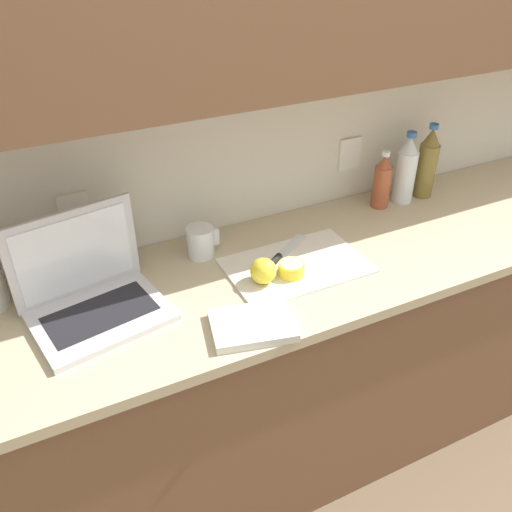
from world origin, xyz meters
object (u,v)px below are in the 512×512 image
knife (276,260)px  measuring_cup (201,242)px  lemon_half_cut (291,269)px  bottle_oil_tall (406,170)px  lemon_whole_beside (263,271)px  bottle_green_soda (427,164)px  cutting_board (296,266)px  laptop (90,291)px  bottle_water_clear (382,182)px

knife → measuring_cup: (-0.19, 0.15, 0.03)m
lemon_half_cut → bottle_oil_tall: bottle_oil_tall is taller
lemon_whole_beside → bottle_green_soda: 0.85m
lemon_whole_beside → measuring_cup: measuring_cup is taller
knife → lemon_whole_beside: bearing=-171.6°
cutting_board → bottle_oil_tall: bottle_oil_tall is taller
cutting_board → measuring_cup: measuring_cup is taller
lemon_half_cut → measuring_cup: (-0.20, 0.23, 0.02)m
lemon_half_cut → measuring_cup: measuring_cup is taller
laptop → bottle_green_soda: (1.29, 0.14, 0.07)m
cutting_board → bottle_water_clear: bottle_water_clear is taller
laptop → measuring_cup: laptop is taller
knife → lemon_whole_beside: lemon_whole_beside is taller
laptop → bottle_oil_tall: 1.20m
bottle_green_soda → bottle_oil_tall: 0.10m
lemon_half_cut → bottle_oil_tall: bearing=22.0°
lemon_half_cut → bottle_water_clear: size_ratio=0.36×
bottle_water_clear → measuring_cup: (-0.72, -0.02, -0.05)m
laptop → lemon_half_cut: (0.57, -0.11, -0.04)m
lemon_whole_beside → bottle_green_soda: size_ratio=0.28×
cutting_board → lemon_half_cut: bearing=-135.2°
knife → bottle_green_soda: bearing=-20.3°
bottle_water_clear → cutting_board: bearing=-156.1°
knife → bottle_water_clear: bearing=-15.5°
lemon_half_cut → bottle_oil_tall: (0.62, 0.25, 0.10)m
laptop → knife: bearing=-13.2°
lemon_half_cut → bottle_water_clear: bottle_water_clear is taller
knife → laptop: bearing=143.7°
measuring_cup → lemon_half_cut: bearing=-48.8°
lemon_whole_beside → bottle_water_clear: bearing=22.0°
laptop → bottle_water_clear: size_ratio=1.83×
lemon_half_cut → measuring_cup: 0.31m
lemon_whole_beside → bottle_green_soda: (0.81, 0.25, 0.08)m
cutting_board → bottle_oil_tall: bearing=20.0°
bottle_oil_tall → bottle_water_clear: bottle_oil_tall is taller
laptop → measuring_cup: (0.37, 0.12, -0.02)m
laptop → bottle_water_clear: laptop is taller
bottle_green_soda → measuring_cup: bearing=-178.8°
lemon_whole_beside → bottle_water_clear: (0.61, 0.25, 0.05)m
bottle_oil_tall → bottle_water_clear: size_ratio=1.25×
cutting_board → bottle_green_soda: bottle_green_soda is taller
laptop → cutting_board: (0.61, -0.07, -0.06)m
laptop → knife: (0.57, -0.03, -0.05)m
laptop → knife: laptop is taller
lemon_half_cut → bottle_green_soda: 0.77m
laptop → bottle_water_clear: (1.09, 0.14, 0.03)m
knife → bottle_oil_tall: bearing=-18.3°
knife → lemon_half_cut: size_ratio=3.06×
bottle_green_soda → bottle_water_clear: bottle_green_soda is taller
bottle_oil_tall → laptop: bearing=-173.2°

